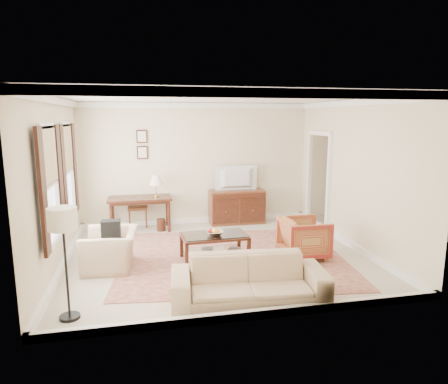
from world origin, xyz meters
name	(u,v)px	position (x,y,z in m)	size (l,w,h in m)	color
room_shell	(217,122)	(0.00, 0.00, 2.47)	(5.51, 5.01, 2.91)	beige
annex_bedroom	(393,212)	(4.49, 1.15, 0.34)	(3.00, 2.70, 2.90)	beige
window_front	(49,185)	(-2.70, -0.70, 1.55)	(0.12, 1.56, 1.80)	#CCB284
window_rear	(67,171)	(-2.70, 0.90, 1.55)	(0.12, 1.56, 1.80)	#CCB284
doorway	(318,182)	(2.71, 1.50, 1.08)	(0.10, 1.12, 2.25)	white
rug	(233,257)	(0.26, -0.18, 0.01)	(4.01, 3.44, 0.01)	maroon
writing_desk	(140,202)	(-1.38, 2.05, 0.66)	(1.41, 0.71, 0.77)	#482114
desk_chair	(138,205)	(-1.44, 2.40, 0.53)	(0.45, 0.45, 1.05)	brown
desk_lamp	(156,186)	(-1.00, 2.05, 1.02)	(0.32, 0.32, 0.50)	silver
framed_prints	(142,144)	(-1.28, 2.47, 1.94)	(0.25, 0.04, 0.68)	#482114
sideboard	(237,207)	(0.93, 2.21, 0.41)	(1.33, 0.51, 0.82)	brown
tv	(237,170)	(0.93, 2.19, 1.30)	(0.98, 0.56, 0.13)	black
coffee_table	(214,240)	(-0.09, -0.25, 0.38)	(1.19, 0.73, 0.49)	#482114
fruit_bowl	(215,232)	(-0.10, -0.31, 0.55)	(0.42, 0.42, 0.10)	silver
book_a	(201,249)	(-0.32, -0.13, 0.19)	(0.28, 0.04, 0.38)	brown
book_b	(228,249)	(0.17, -0.23, 0.19)	(0.28, 0.03, 0.38)	brown
striped_armchair	(304,236)	(1.55, -0.44, 0.41)	(0.80, 0.75, 0.82)	maroon
club_armchair	(110,243)	(-1.90, -0.23, 0.44)	(1.00, 0.65, 0.88)	#CAB188
backpack	(111,229)	(-1.88, -0.20, 0.68)	(0.32, 0.22, 0.40)	black
sofa	(249,273)	(0.07, -1.95, 0.42)	(2.16, 0.63, 0.84)	#CAB188
floor_lamp	(63,227)	(-2.32, -1.95, 1.22)	(0.36, 0.36, 1.46)	black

